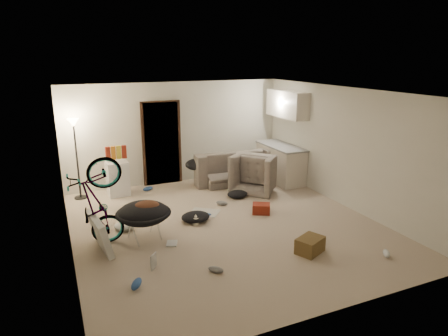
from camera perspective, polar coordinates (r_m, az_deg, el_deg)
name	(u,v)px	position (r m, az deg, el deg)	size (l,w,h in m)	color
floor	(225,225)	(7.70, 0.17, -8.15)	(5.50, 6.00, 0.02)	#C4AE96
ceiling	(225,92)	(7.06, 0.19, 10.87)	(5.50, 6.00, 0.02)	white
wall_back	(176,133)	(10.04, -6.82, 5.01)	(5.50, 0.02, 2.50)	silver
wall_front	(330,223)	(4.83, 14.92, -7.58)	(5.50, 0.02, 2.50)	silver
wall_left	(63,180)	(6.70, -21.96, -1.58)	(0.02, 6.00, 2.50)	silver
wall_right	(346,148)	(8.74, 16.99, 2.79)	(0.02, 6.00, 2.50)	silver
doorway	(162,144)	(9.94, -8.92, 3.47)	(0.85, 0.10, 2.04)	black
door_trim	(162,144)	(9.91, -8.87, 3.44)	(0.97, 0.04, 2.10)	#351E12
floor_lamp	(75,142)	(9.27, -20.50, 3.56)	(0.28, 0.28, 1.81)	black
kitchen_counter	(280,164)	(10.30, 8.05, 0.63)	(0.60, 1.50, 0.88)	beige
counter_top	(281,146)	(10.19, 8.15, 3.12)	(0.64, 1.54, 0.04)	gray
kitchen_uppers	(287,104)	(10.08, 9.02, 9.01)	(0.38, 1.40, 0.65)	beige
sofa	(232,169)	(10.19, 1.13, -0.21)	(2.05, 0.80, 0.60)	#313832
armchair	(258,175)	(9.63, 4.83, -1.05)	(1.01, 0.88, 0.66)	#313832
bicycle	(99,224)	(7.01, -17.49, -7.59)	(0.56, 1.61, 0.85)	black
book_asset	(151,271)	(6.26, -10.35, -14.27)	(0.18, 0.25, 0.02)	maroon
mini_fridge	(118,178)	(9.47, -14.96, -1.41)	(0.47, 0.47, 0.79)	white
snack_box_0	(108,153)	(9.29, -16.26, 2.02)	(0.10, 0.07, 0.30)	maroon
snack_box_1	(113,153)	(9.31, -15.53, 2.10)	(0.10, 0.07, 0.30)	#C46E18
snack_box_2	(119,152)	(9.33, -14.80, 2.18)	(0.10, 0.07, 0.30)	gold
snack_box_3	(124,152)	(9.34, -14.08, 2.26)	(0.10, 0.07, 0.30)	maroon
saucer_chair	(144,218)	(7.11, -11.40, -7.00)	(0.95, 0.95, 0.68)	silver
hoodie	(146,207)	(7.01, -11.03, -5.53)	(0.48, 0.40, 0.22)	#4D291A
sofa_drape	(197,164)	(9.78, -3.93, 0.52)	(0.56, 0.46, 0.28)	black
tv_box	(100,234)	(6.96, -17.29, -8.94)	(0.11, 0.89, 0.59)	silver
drink_case_a	(310,245)	(6.79, 12.19, -10.72)	(0.45, 0.32, 0.26)	brown
drink_case_b	(261,209)	(8.22, 5.33, -5.79)	(0.35, 0.26, 0.20)	maroon
juicer	(196,220)	(7.70, -4.06, -7.44)	(0.14, 0.14, 0.20)	white
newspaper	(205,212)	(8.26, -2.79, -6.34)	(0.44, 0.57, 0.01)	beige
book_blue	(203,214)	(8.13, -3.05, -6.64)	(0.20, 0.27, 0.03)	#294E95
book_white	(172,243)	(7.02, -7.46, -10.62)	(0.18, 0.23, 0.02)	silver
shoe_0	(148,189)	(9.69, -10.82, -2.91)	(0.26, 0.11, 0.10)	#294E95
shoe_1	(222,203)	(8.62, -0.31, -5.04)	(0.26, 0.11, 0.10)	slate
shoe_2	(136,284)	(5.91, -12.40, -15.86)	(0.29, 0.12, 0.11)	#294E95
shoe_3	(216,270)	(6.13, -1.16, -14.31)	(0.25, 0.10, 0.09)	slate
shoe_4	(386,253)	(7.07, 22.18, -11.23)	(0.25, 0.10, 0.09)	white
clothes_lump_a	(195,217)	(7.83, -4.10, -6.98)	(0.56, 0.48, 0.18)	black
clothes_lump_b	(237,194)	(9.09, 1.92, -3.73)	(0.48, 0.42, 0.15)	black
clothes_lump_c	(125,226)	(7.71, -14.01, -8.06)	(0.39, 0.34, 0.12)	silver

